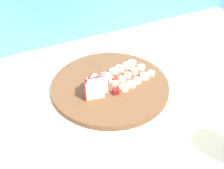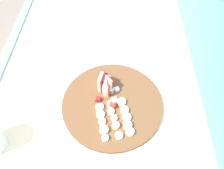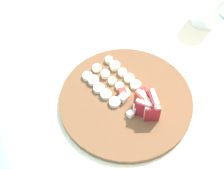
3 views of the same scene
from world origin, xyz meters
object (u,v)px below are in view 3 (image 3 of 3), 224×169
(apple_wedge_fan, at_px, (147,106))
(small_jar, at_px, (207,8))
(apple_dice_pile, at_px, (133,102))
(cutting_board, at_px, (126,100))
(banana_slice_rows, at_px, (111,81))

(apple_wedge_fan, relative_size, small_jar, 0.72)
(apple_dice_pile, xyz_separation_m, small_jar, (0.18, -0.36, 0.03))
(cutting_board, bearing_deg, banana_slice_rows, 8.65)
(banana_slice_rows, bearing_deg, apple_wedge_fan, -164.34)
(cutting_board, height_order, banana_slice_rows, banana_slice_rows)
(cutting_board, xyz_separation_m, apple_wedge_fan, (-0.06, -0.02, 0.04))
(apple_wedge_fan, xyz_separation_m, banana_slice_rows, (0.12, 0.03, -0.02))
(apple_wedge_fan, bearing_deg, apple_dice_pile, 25.32)
(apple_wedge_fan, distance_m, small_jar, 0.41)
(apple_wedge_fan, distance_m, banana_slice_rows, 0.13)
(apple_dice_pile, bearing_deg, small_jar, -63.73)
(apple_dice_pile, height_order, small_jar, small_jar)
(cutting_board, distance_m, apple_dice_pile, 0.03)
(banana_slice_rows, bearing_deg, apple_dice_pile, -168.88)
(small_jar, bearing_deg, banana_slice_rows, 103.61)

